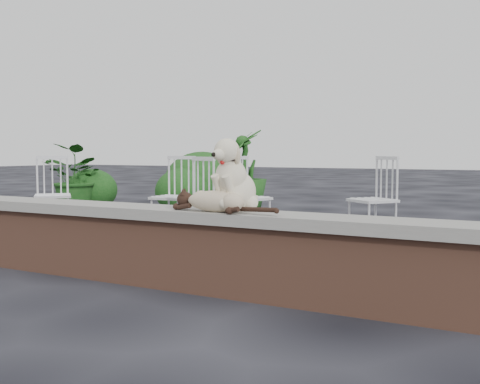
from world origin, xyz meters
The scene contains 13 objects.
ground centered at (0.00, 0.00, 0.00)m, with size 60.00×60.00×0.00m, color black.
brick_wall centered at (0.00, 0.00, 0.25)m, with size 6.00×0.30×0.50m, color brown.
capstone centered at (0.00, 0.00, 0.54)m, with size 6.20×0.40×0.08m, color slate.
dog centered at (1.23, 0.06, 0.84)m, with size 0.34×0.44×0.51m, color beige, non-canonical shape.
cat centered at (1.15, -0.09, 0.66)m, with size 0.98×0.23×0.17m, color tan, non-canonical shape.
chair_d centered at (1.41, 2.86, 0.47)m, with size 0.56×0.56×0.94m, color white, non-canonical shape.
chair_b centered at (-0.77, 2.12, 0.47)m, with size 0.56×0.56×0.94m, color white, non-canonical shape.
chair_c centered at (0.13, 1.66, 0.47)m, with size 0.56×0.56×0.94m, color white, non-canonical shape.
chair_e centered at (0.06, 2.43, 0.47)m, with size 0.56×0.56×0.94m, color white, non-canonical shape.
chair_a centered at (-2.21, 1.63, 0.47)m, with size 0.56×0.56×0.94m, color white, non-canonical shape.
potted_plant_a centered at (-3.81, 3.68, 0.56)m, with size 1.01×0.87×1.12m, color #134313.
potted_plant_b centered at (-1.31, 4.90, 0.67)m, with size 0.76×0.76×1.35m, color #134313.
shrubbery centered at (-2.46, 4.60, 0.41)m, with size 2.97×1.72×1.05m.
Camera 1 is at (3.17, -3.46, 0.99)m, focal length 43.25 mm.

